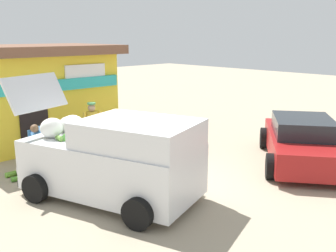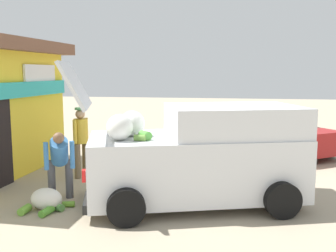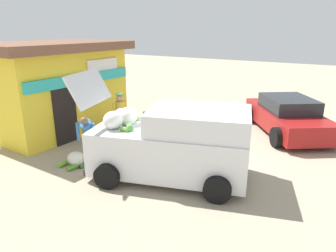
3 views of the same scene
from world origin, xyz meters
name	(u,v)px [view 3 (image 3 of 3)]	position (x,y,z in m)	size (l,w,h in m)	color
ground_plane	(194,164)	(0.00, 0.00, 0.00)	(60.00, 60.00, 0.00)	tan
storefront_bar	(54,86)	(0.11, 6.06, 1.71)	(5.38, 3.80, 3.33)	yellow
delivery_van	(174,143)	(-0.99, 0.10, 0.96)	(3.17, 4.76, 2.72)	silver
parked_sedan	(287,116)	(4.39, -1.66, 0.65)	(4.50, 3.94, 1.36)	maroon
vendor_standing	(120,114)	(0.41, 3.10, 0.97)	(0.56, 0.40, 1.69)	#726047
customer_bending	(89,133)	(-1.37, 2.81, 0.84)	(0.70, 0.64, 1.41)	#4C4C51
unloaded_banana_pile	(76,160)	(-1.89, 2.85, 0.18)	(0.75, 0.83, 0.40)	silver
paint_bucket	(146,116)	(2.87, 3.81, 0.19)	(0.26, 0.26, 0.39)	blue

